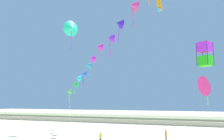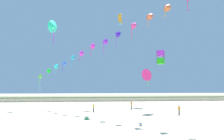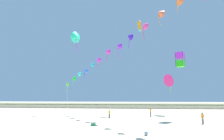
# 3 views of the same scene
# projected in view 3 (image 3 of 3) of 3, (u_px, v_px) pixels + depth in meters

# --- Properties ---
(ground_plane) EXTENTS (240.00, 240.00, 0.00)m
(ground_plane) POSITION_uv_depth(u_px,v_px,m) (103.00, 136.00, 16.47)
(ground_plane) COLOR beige
(dune_ridge) EXTENTS (120.00, 13.22, 1.42)m
(dune_ridge) POSITION_uv_depth(u_px,v_px,m) (124.00, 105.00, 61.78)
(dune_ridge) COLOR beige
(dune_ridge) RESTS_ON ground
(person_near_left) EXTENTS (0.55, 0.21, 1.57)m
(person_near_left) POSITION_uv_depth(u_px,v_px,m) (202.00, 117.00, 23.67)
(person_near_left) COLOR #726656
(person_near_left) RESTS_ON ground
(person_near_right) EXTENTS (0.37, 0.46, 1.50)m
(person_near_right) POSITION_uv_depth(u_px,v_px,m) (109.00, 113.00, 30.20)
(person_near_right) COLOR black
(person_near_right) RESTS_ON ground
(person_mid_center) EXTENTS (0.31, 0.60, 1.75)m
(person_mid_center) POSITION_uv_depth(u_px,v_px,m) (151.00, 112.00, 32.03)
(person_mid_center) COLOR #474C56
(person_mid_center) RESTS_ON ground
(kite_banner_string) EXTENTS (30.22, 30.61, 18.81)m
(kite_banner_string) POSITION_uv_depth(u_px,v_px,m) (118.00, 45.00, 30.55)
(kite_banner_string) COLOR #5ED53B
(large_kite_low_lead) EXTENTS (1.27, 1.43, 2.79)m
(large_kite_low_lead) POSITION_uv_depth(u_px,v_px,m) (139.00, 26.00, 40.41)
(large_kite_low_lead) COLOR orange
(large_kite_mid_trail) EXTENTS (2.35, 2.82, 4.95)m
(large_kite_mid_trail) POSITION_uv_depth(u_px,v_px,m) (77.00, 37.00, 40.04)
(large_kite_mid_trail) COLOR #28F1AC
(large_kite_high_solo) EXTENTS (2.78, 3.06, 4.00)m
(large_kite_high_solo) POSITION_uv_depth(u_px,v_px,m) (170.00, 80.00, 37.21)
(large_kite_high_solo) COLOR #F12783
(large_kite_outer_drift) EXTENTS (1.67, 1.67, 2.45)m
(large_kite_outer_drift) POSITION_uv_depth(u_px,v_px,m) (180.00, 60.00, 29.30)
(large_kite_outer_drift) COLOR #26CA17
(beach_cooler) EXTENTS (0.58, 0.41, 0.46)m
(beach_cooler) POSITION_uv_depth(u_px,v_px,m) (93.00, 124.00, 22.38)
(beach_cooler) COLOR #23844C
(beach_cooler) RESTS_ON ground
(beach_ball) EXTENTS (0.36, 0.36, 0.36)m
(beach_ball) POSITION_uv_depth(u_px,v_px,m) (146.00, 134.00, 16.71)
(beach_ball) COLOR blue
(beach_ball) RESTS_ON ground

